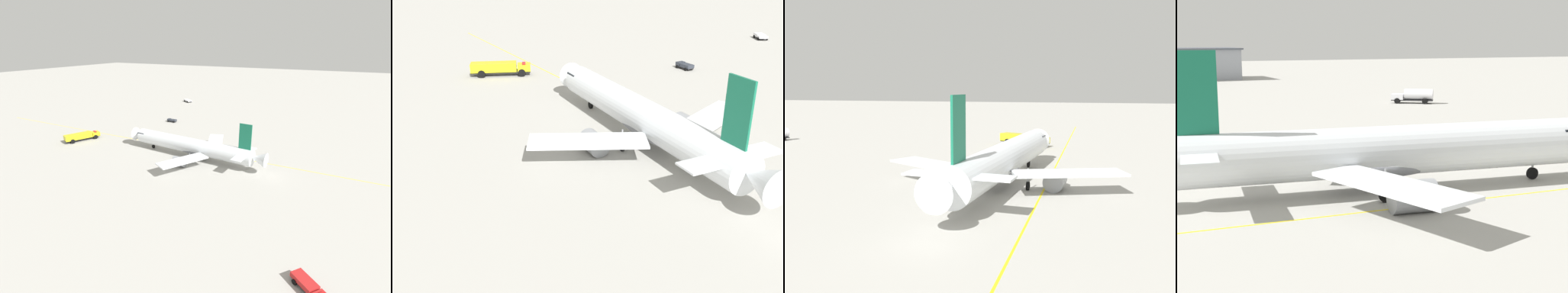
% 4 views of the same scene
% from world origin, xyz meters
% --- Properties ---
extents(ground_plane, '(600.00, 600.00, 0.00)m').
position_xyz_m(ground_plane, '(0.00, 0.00, 0.00)').
color(ground_plane, '#ADAAA3').
extents(airliner_main, '(30.70, 42.07, 11.92)m').
position_xyz_m(airliner_main, '(1.08, -1.01, 3.23)').
color(airliner_main, silver).
rests_on(airliner_main, ground_plane).
extents(fire_tender_truck, '(11.14, 6.81, 2.50)m').
position_xyz_m(fire_tender_truck, '(4.76, -40.05, 1.54)').
color(fire_tender_truck, '#232326').
rests_on(fire_tender_truck, ground_plane).
extents(taxiway_centreline, '(0.54, 167.82, 0.01)m').
position_xyz_m(taxiway_centreline, '(-4.18, -4.97, 0.00)').
color(taxiway_centreline, yellow).
rests_on(taxiway_centreline, ground_plane).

